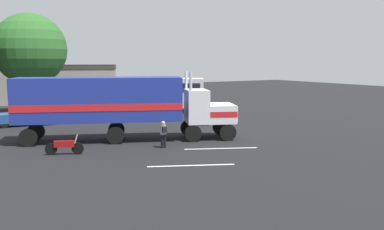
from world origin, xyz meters
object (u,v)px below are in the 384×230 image
person_bystander (163,133)px  parked_bus (149,92)px  semi_truck (117,102)px  motorcycle (65,146)px  parked_car (25,115)px  tree_left (30,49)px

person_bystander → parked_bus: bearing=67.6°
semi_truck → parked_bus: bearing=57.2°
parked_bus → motorcycle: (-12.34, -15.23, -1.58)m
parked_bus → parked_car: (-12.43, -2.88, -1.26)m
semi_truck → tree_left: bearing=97.2°
person_bystander → parked_car: (-5.66, 13.58, -0.09)m
semi_truck → parked_bus: 15.33m
parked_car → parked_bus: bearing=13.0°
tree_left → parked_bus: bearing=-22.8°
semi_truck → tree_left: size_ratio=1.44×
motorcycle → tree_left: tree_left is taller
parked_car → person_bystander: bearing=-67.4°
parked_car → motorcycle: parked_car is taller
person_bystander → motorcycle: 5.72m
semi_truck → motorcycle: size_ratio=7.12×
parked_bus → tree_left: size_ratio=1.11×
person_bystander → parked_bus: (6.77, 16.46, 1.17)m
parked_bus → parked_car: parked_bus is taller
semi_truck → parked_bus: (8.31, 12.87, -0.46)m
person_bystander → tree_left: bearing=100.1°
person_bystander → tree_left: (-3.72, 20.87, 5.37)m
parked_bus → motorcycle: bearing=-129.0°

